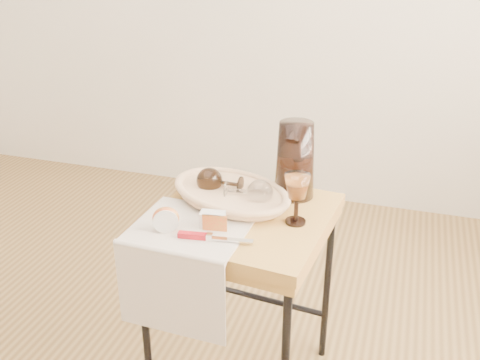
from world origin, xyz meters
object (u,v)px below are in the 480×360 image
(bread_basket, at_px, (231,195))
(apple_half, at_px, (166,218))
(tea_towel, at_px, (191,227))
(table_knife, at_px, (212,237))
(pitcher, at_px, (295,160))
(wine_goblet, at_px, (297,199))
(goblet_lying_a, at_px, (223,183))
(goblet_lying_b, at_px, (245,191))
(side_table, at_px, (242,302))

(bread_basket, xyz_separation_m, apple_half, (-0.12, -0.23, 0.02))
(tea_towel, distance_m, bread_basket, 0.21)
(bread_basket, xyz_separation_m, table_knife, (0.03, -0.25, -0.01))
(apple_half, bearing_deg, table_knife, -29.56)
(tea_towel, height_order, table_knife, table_knife)
(pitcher, relative_size, wine_goblet, 1.84)
(goblet_lying_a, height_order, wine_goblet, wine_goblet)
(wine_goblet, xyz_separation_m, table_knife, (-0.20, -0.18, -0.06))
(bread_basket, distance_m, apple_half, 0.26)
(table_knife, bearing_deg, goblet_lying_a, 95.22)
(bread_basket, distance_m, wine_goblet, 0.24)
(goblet_lying_a, bearing_deg, table_knife, 105.34)
(pitcher, bearing_deg, table_knife, -111.37)
(goblet_lying_b, bearing_deg, goblet_lying_a, 150.62)
(tea_towel, xyz_separation_m, apple_half, (-0.06, -0.04, 0.04))
(apple_half, xyz_separation_m, table_knife, (0.14, -0.02, -0.03))
(wine_goblet, height_order, apple_half, wine_goblet)
(pitcher, bearing_deg, wine_goblet, -74.21)
(tea_towel, bearing_deg, goblet_lying_b, 59.64)
(tea_towel, distance_m, apple_half, 0.08)
(goblet_lying_a, xyz_separation_m, goblet_lying_b, (0.09, -0.04, -0.00))
(side_table, distance_m, table_knife, 0.39)
(side_table, distance_m, bread_basket, 0.36)
(apple_half, bearing_deg, goblet_lying_a, 48.53)
(goblet_lying_b, xyz_separation_m, wine_goblet, (0.17, -0.05, 0.02))
(tea_towel, height_order, pitcher, pitcher)
(pitcher, bearing_deg, tea_towel, -126.37)
(bread_basket, height_order, wine_goblet, wine_goblet)
(bread_basket, bearing_deg, side_table, -26.03)
(tea_towel, bearing_deg, pitcher, 54.25)
(wine_goblet, bearing_deg, bread_basket, 161.82)
(goblet_lying_b, bearing_deg, bread_basket, 152.45)
(wine_goblet, xyz_separation_m, apple_half, (-0.34, -0.16, -0.04))
(goblet_lying_b, xyz_separation_m, pitcher, (0.12, 0.13, 0.07))
(goblet_lying_a, distance_m, goblet_lying_b, 0.10)
(side_table, bearing_deg, tea_towel, -131.23)
(tea_towel, relative_size, wine_goblet, 2.09)
(tea_towel, height_order, apple_half, apple_half)
(goblet_lying_a, height_order, table_knife, goblet_lying_a)
(tea_towel, height_order, bread_basket, bread_basket)
(side_table, height_order, wine_goblet, wine_goblet)
(goblet_lying_a, bearing_deg, goblet_lying_b, 158.50)
(side_table, xyz_separation_m, goblet_lying_b, (-0.00, 0.04, 0.38))
(goblet_lying_b, bearing_deg, tea_towel, -128.19)
(goblet_lying_b, distance_m, wine_goblet, 0.18)
(goblet_lying_b, relative_size, apple_half, 1.74)
(wine_goblet, bearing_deg, table_knife, -138.11)
(tea_towel, relative_size, table_knife, 1.59)
(side_table, height_order, goblet_lying_a, goblet_lying_a)
(apple_half, relative_size, table_knife, 0.37)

